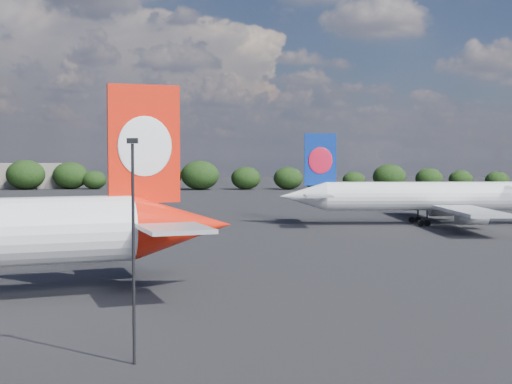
{
  "coord_description": "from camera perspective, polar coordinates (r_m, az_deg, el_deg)",
  "views": [
    {
      "loc": [
        15.81,
        -42.07,
        10.83
      ],
      "look_at": [
        16.0,
        12.0,
        8.0
      ],
      "focal_mm": 50.0,
      "sensor_mm": 36.0,
      "label": 1
    }
  ],
  "objects": [
    {
      "name": "billboard_yellow",
      "position": [
        224.21,
        -1.17,
        1.22
      ],
      "size": [
        5.0,
        0.3,
        5.5
      ],
      "color": "yellow",
      "rests_on": "ground"
    },
    {
      "name": "ground",
      "position": [
        103.85,
        -8.97,
        -3.02
      ],
      "size": [
        500.0,
        500.0,
        0.0
      ],
      "primitive_type": "plane",
      "color": "black",
      "rests_on": "ground"
    },
    {
      "name": "terminal_building",
      "position": [
        247.72,
        -19.24,
        1.25
      ],
      "size": [
        42.0,
        16.0,
        8.0
      ],
      "color": "gray",
      "rests_on": "ground"
    },
    {
      "name": "apron_lamp_post",
      "position": [
        37.08,
        -9.79,
        -3.76
      ],
      "size": [
        0.55,
        0.3,
        11.68
      ],
      "color": "black",
      "rests_on": "ground"
    },
    {
      "name": "horizon_treeline",
      "position": [
        222.14,
        -4.25,
        1.21
      ],
      "size": [
        201.38,
        14.59,
        9.27
      ],
      "color": "black",
      "rests_on": "ground"
    },
    {
      "name": "china_southern_airliner",
      "position": [
        113.31,
        13.32,
        -0.39
      ],
      "size": [
        43.12,
        40.95,
        14.1
      ],
      "color": "white",
      "rests_on": "ground"
    },
    {
      "name": "highway_sign",
      "position": [
        220.81,
        -9.01,
        0.96
      ],
      "size": [
        6.0,
        0.3,
        4.5
      ],
      "color": "#125B26",
      "rests_on": "ground"
    }
  ]
}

